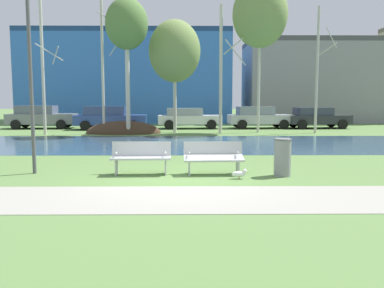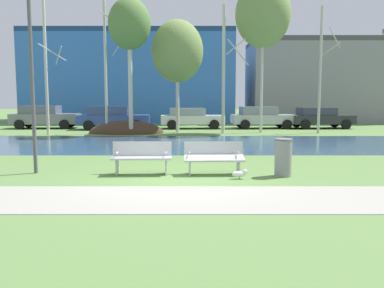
{
  "view_description": "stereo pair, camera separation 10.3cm",
  "coord_description": "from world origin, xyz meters",
  "px_view_note": "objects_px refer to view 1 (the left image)",
  "views": [
    {
      "loc": [
        0.27,
        -10.01,
        2.04
      ],
      "look_at": [
        0.4,
        1.41,
        0.76
      ],
      "focal_mm": 38.34,
      "sensor_mm": 36.0,
      "label": 1
    },
    {
      "loc": [
        0.38,
        -10.01,
        2.04
      ],
      "look_at": [
        0.4,
        1.41,
        0.76
      ],
      "focal_mm": 38.34,
      "sensor_mm": 36.0,
      "label": 2
    }
  ],
  "objects_px": {
    "trash_bin": "(282,157)",
    "parked_hatch_third_white": "(188,118)",
    "bench_left": "(141,157)",
    "seagull": "(239,174)",
    "bench_right": "(213,157)",
    "parked_van_nearest_grey": "(41,116)",
    "parked_sedan_second_blue": "(109,117)",
    "streetlamp": "(29,42)",
    "parked_wagon_fourth_silver": "(259,117)",
    "parked_suv_fifth_dark": "(316,117)"
  },
  "relations": [
    {
      "from": "parked_van_nearest_grey",
      "to": "parked_wagon_fourth_silver",
      "type": "bearing_deg",
      "value": 0.03
    },
    {
      "from": "bench_left",
      "to": "parked_suv_fifth_dark",
      "type": "distance_m",
      "value": 19.83
    },
    {
      "from": "parked_hatch_third_white",
      "to": "trash_bin",
      "type": "bearing_deg",
      "value": -81.87
    },
    {
      "from": "streetlamp",
      "to": "parked_suv_fifth_dark",
      "type": "relative_size",
      "value": 1.23
    },
    {
      "from": "parked_sedan_second_blue",
      "to": "parked_wagon_fourth_silver",
      "type": "height_order",
      "value": "parked_sedan_second_blue"
    },
    {
      "from": "trash_bin",
      "to": "parked_hatch_third_white",
      "type": "xyz_separation_m",
      "value": [
        -2.46,
        17.21,
        0.22
      ]
    },
    {
      "from": "seagull",
      "to": "parked_van_nearest_grey",
      "type": "bearing_deg",
      "value": 122.51
    },
    {
      "from": "streetlamp",
      "to": "parked_hatch_third_white",
      "type": "xyz_separation_m",
      "value": [
        4.22,
        16.76,
        -2.78
      ]
    },
    {
      "from": "parked_wagon_fourth_silver",
      "to": "streetlamp",
      "type": "bearing_deg",
      "value": -118.12
    },
    {
      "from": "bench_left",
      "to": "trash_bin",
      "type": "bearing_deg",
      "value": -4.5
    },
    {
      "from": "seagull",
      "to": "parked_sedan_second_blue",
      "type": "relative_size",
      "value": 0.09
    },
    {
      "from": "seagull",
      "to": "parked_wagon_fourth_silver",
      "type": "relative_size",
      "value": 0.1
    },
    {
      "from": "bench_right",
      "to": "seagull",
      "type": "distance_m",
      "value": 0.98
    },
    {
      "from": "parked_wagon_fourth_silver",
      "to": "parked_suv_fifth_dark",
      "type": "height_order",
      "value": "parked_wagon_fourth_silver"
    },
    {
      "from": "trash_bin",
      "to": "seagull",
      "type": "distance_m",
      "value": 1.3
    },
    {
      "from": "streetlamp",
      "to": "parked_sedan_second_blue",
      "type": "distance_m",
      "value": 16.22
    },
    {
      "from": "bench_left",
      "to": "bench_right",
      "type": "bearing_deg",
      "value": 0.0
    },
    {
      "from": "bench_left",
      "to": "bench_right",
      "type": "height_order",
      "value": "same"
    },
    {
      "from": "bench_right",
      "to": "seagull",
      "type": "bearing_deg",
      "value": -47.53
    },
    {
      "from": "bench_right",
      "to": "streetlamp",
      "type": "height_order",
      "value": "streetlamp"
    },
    {
      "from": "seagull",
      "to": "parked_van_nearest_grey",
      "type": "height_order",
      "value": "parked_van_nearest_grey"
    },
    {
      "from": "streetlamp",
      "to": "parked_sedan_second_blue",
      "type": "relative_size",
      "value": 1.11
    },
    {
      "from": "parked_hatch_third_white",
      "to": "bench_right",
      "type": "bearing_deg",
      "value": -87.77
    },
    {
      "from": "parked_wagon_fourth_silver",
      "to": "parked_hatch_third_white",
      "type": "bearing_deg",
      "value": -178.06
    },
    {
      "from": "parked_hatch_third_white",
      "to": "parked_suv_fifth_dark",
      "type": "height_order",
      "value": "parked_suv_fifth_dark"
    },
    {
      "from": "bench_right",
      "to": "parked_sedan_second_blue",
      "type": "xyz_separation_m",
      "value": [
        -5.85,
        16.11,
        0.33
      ]
    },
    {
      "from": "streetlamp",
      "to": "parked_van_nearest_grey",
      "type": "height_order",
      "value": "streetlamp"
    },
    {
      "from": "parked_hatch_third_white",
      "to": "parked_suv_fifth_dark",
      "type": "distance_m",
      "value": 8.78
    },
    {
      "from": "trash_bin",
      "to": "streetlamp",
      "type": "xyz_separation_m",
      "value": [
        -6.67,
        0.44,
        3.01
      ]
    },
    {
      "from": "bench_right",
      "to": "parked_hatch_third_white",
      "type": "bearing_deg",
      "value": 92.23
    },
    {
      "from": "parked_hatch_third_white",
      "to": "bench_left",
      "type": "bearing_deg",
      "value": -94.36
    },
    {
      "from": "parked_suv_fifth_dark",
      "to": "bench_left",
      "type": "bearing_deg",
      "value": -120.53
    },
    {
      "from": "bench_right",
      "to": "parked_sedan_second_blue",
      "type": "relative_size",
      "value": 0.34
    },
    {
      "from": "parked_wagon_fourth_silver",
      "to": "parked_van_nearest_grey",
      "type": "bearing_deg",
      "value": -179.97
    },
    {
      "from": "trash_bin",
      "to": "seagull",
      "type": "xyz_separation_m",
      "value": [
        -1.18,
        -0.38,
        -0.38
      ]
    },
    {
      "from": "trash_bin",
      "to": "parked_sedan_second_blue",
      "type": "xyz_separation_m",
      "value": [
        -7.65,
        16.4,
        0.29
      ]
    },
    {
      "from": "seagull",
      "to": "parked_hatch_third_white",
      "type": "bearing_deg",
      "value": 94.16
    },
    {
      "from": "bench_left",
      "to": "parked_van_nearest_grey",
      "type": "height_order",
      "value": "parked_van_nearest_grey"
    },
    {
      "from": "bench_left",
      "to": "seagull",
      "type": "relative_size",
      "value": 3.82
    },
    {
      "from": "parked_suv_fifth_dark",
      "to": "parked_wagon_fourth_silver",
      "type": "bearing_deg",
      "value": -179.99
    },
    {
      "from": "parked_sedan_second_blue",
      "to": "streetlamp",
      "type": "bearing_deg",
      "value": -86.52
    },
    {
      "from": "seagull",
      "to": "parked_wagon_fourth_silver",
      "type": "bearing_deg",
      "value": 78.69
    },
    {
      "from": "streetlamp",
      "to": "parked_wagon_fourth_silver",
      "type": "distance_m",
      "value": 19.39
    },
    {
      "from": "parked_suv_fifth_dark",
      "to": "parked_van_nearest_grey",
      "type": "bearing_deg",
      "value": -179.98
    },
    {
      "from": "parked_hatch_third_white",
      "to": "parked_sedan_second_blue",
      "type": "bearing_deg",
      "value": -171.19
    },
    {
      "from": "streetlamp",
      "to": "parked_suv_fifth_dark",
      "type": "height_order",
      "value": "streetlamp"
    },
    {
      "from": "bench_right",
      "to": "parked_suv_fifth_dark",
      "type": "bearing_deg",
      "value": 64.56
    },
    {
      "from": "bench_right",
      "to": "parked_van_nearest_grey",
      "type": "xyz_separation_m",
      "value": [
        -10.69,
        17.07,
        0.34
      ]
    },
    {
      "from": "trash_bin",
      "to": "parked_sedan_second_blue",
      "type": "distance_m",
      "value": 18.1
    },
    {
      "from": "bench_left",
      "to": "parked_sedan_second_blue",
      "type": "distance_m",
      "value": 16.58
    }
  ]
}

